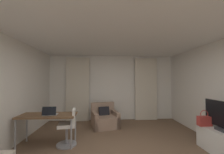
{
  "coord_description": "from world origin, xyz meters",
  "views": [
    {
      "loc": [
        -0.37,
        -2.72,
        1.59
      ],
      "look_at": [
        -0.12,
        1.27,
        1.69
      ],
      "focal_mm": 22.46,
      "sensor_mm": 36.0,
      "label": 1
    }
  ],
  "objects_px": {
    "desk_chair": "(68,129)",
    "handbag_primary": "(204,121)",
    "armchair": "(105,119)",
    "laptop": "(50,113)",
    "desk": "(48,117)"
  },
  "relations": [
    {
      "from": "armchair",
      "to": "handbag_primary",
      "type": "xyz_separation_m",
      "value": [
        2.35,
        -1.69,
        0.38
      ]
    },
    {
      "from": "desk_chair",
      "to": "handbag_primary",
      "type": "height_order",
      "value": "handbag_primary"
    },
    {
      "from": "armchair",
      "to": "handbag_primary",
      "type": "relative_size",
      "value": 2.75
    },
    {
      "from": "desk",
      "to": "laptop",
      "type": "height_order",
      "value": "laptop"
    },
    {
      "from": "handbag_primary",
      "to": "laptop",
      "type": "bearing_deg",
      "value": 175.17
    },
    {
      "from": "desk_chair",
      "to": "handbag_primary",
      "type": "xyz_separation_m",
      "value": [
        3.26,
        -0.35,
        0.25
      ]
    },
    {
      "from": "armchair",
      "to": "desk_chair",
      "type": "xyz_separation_m",
      "value": [
        -0.91,
        -1.34,
        0.13
      ]
    },
    {
      "from": "desk",
      "to": "laptop",
      "type": "relative_size",
      "value": 4.09
    },
    {
      "from": "desk",
      "to": "armchair",
      "type": "bearing_deg",
      "value": 42.62
    },
    {
      "from": "desk",
      "to": "laptop",
      "type": "distance_m",
      "value": 0.15
    },
    {
      "from": "armchair",
      "to": "handbag_primary",
      "type": "distance_m",
      "value": 2.92
    },
    {
      "from": "desk",
      "to": "desk_chair",
      "type": "bearing_deg",
      "value": -4.03
    },
    {
      "from": "desk",
      "to": "handbag_primary",
      "type": "height_order",
      "value": "handbag_primary"
    },
    {
      "from": "armchair",
      "to": "laptop",
      "type": "xyz_separation_m",
      "value": [
        -1.34,
        -1.38,
        0.53
      ]
    },
    {
      "from": "armchair",
      "to": "desk",
      "type": "relative_size",
      "value": 0.75
    }
  ]
}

